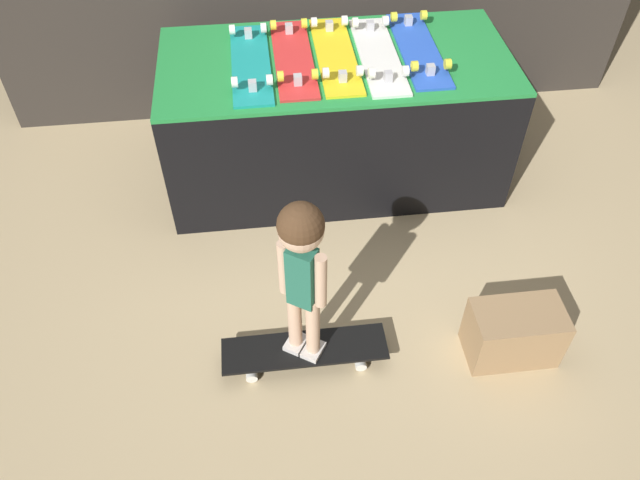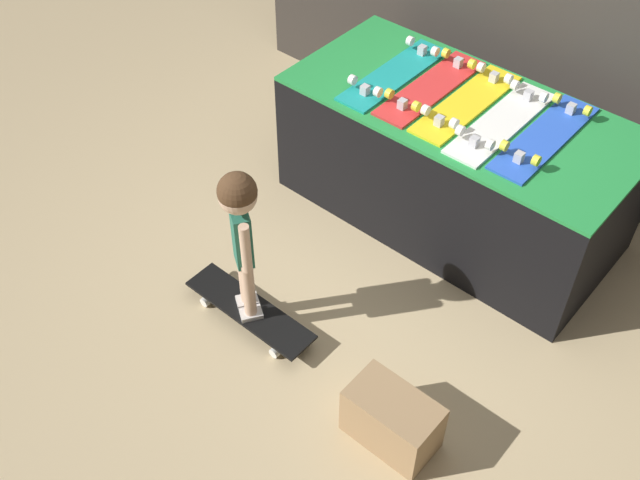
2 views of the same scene
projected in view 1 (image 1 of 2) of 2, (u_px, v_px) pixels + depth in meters
ground_plane at (348, 238)px, 3.42m from camera, size 16.00×16.00×0.00m
display_rack at (335, 119)px, 3.54m from camera, size 1.86×0.89×0.76m
skateboard_teal_on_rack at (251, 62)px, 3.21m from camera, size 0.20×0.78×0.09m
skateboard_red_on_rack at (293, 57)px, 3.25m from camera, size 0.20×0.78×0.09m
skateboard_yellow_on_rack at (336, 54)px, 3.27m from camera, size 0.20×0.78×0.09m
skateboard_white_on_rack at (378, 54)px, 3.27m from camera, size 0.20×0.78×0.09m
skateboard_blue_on_rack at (418, 48)px, 3.31m from camera, size 0.20×0.78×0.09m
skateboard_on_floor at (305, 350)px, 2.84m from camera, size 0.75×0.19×0.09m
child at (302, 257)px, 2.38m from camera, size 0.20×0.18×0.88m
storage_box at (514, 333)px, 2.82m from camera, size 0.41×0.23×0.29m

